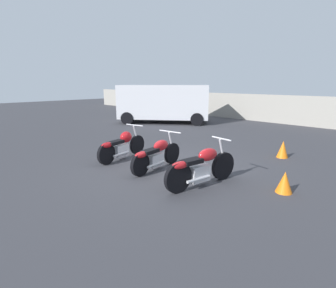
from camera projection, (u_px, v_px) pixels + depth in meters
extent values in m
plane|color=#38383D|center=(167.00, 167.00, 7.39)|extent=(60.00, 60.00, 0.00)
cube|color=#9E998E|center=(301.00, 111.00, 14.24)|extent=(40.00, 0.04, 1.63)
cylinder|color=black|center=(137.00, 145.00, 8.64)|extent=(0.23, 0.64, 0.63)
cylinder|color=black|center=(106.00, 154.00, 7.52)|extent=(0.23, 0.64, 0.63)
cube|color=silver|center=(121.00, 150.00, 8.03)|extent=(0.30, 0.53, 0.35)
ellipsoid|color=#AD1419|center=(126.00, 137.00, 8.13)|extent=(0.38, 0.47, 0.35)
cube|color=black|center=(115.00, 143.00, 7.77)|extent=(0.35, 0.57, 0.10)
ellipsoid|color=#AD1419|center=(107.00, 145.00, 7.50)|extent=(0.29, 0.47, 0.16)
cylinder|color=silver|center=(135.00, 125.00, 8.41)|extent=(0.67, 0.18, 0.04)
cylinder|color=silver|center=(136.00, 135.00, 8.52)|extent=(0.10, 0.26, 0.65)
cylinder|color=silver|center=(121.00, 154.00, 7.87)|extent=(0.20, 0.62, 0.07)
cylinder|color=black|center=(172.00, 153.00, 7.62)|extent=(0.18, 0.62, 0.61)
cylinder|color=black|center=(140.00, 164.00, 6.58)|extent=(0.18, 0.62, 0.61)
cube|color=silver|center=(156.00, 160.00, 7.06)|extent=(0.26, 0.51, 0.33)
ellipsoid|color=red|center=(161.00, 145.00, 7.15)|extent=(0.32, 0.57, 0.29)
cube|color=black|center=(150.00, 151.00, 6.81)|extent=(0.31, 0.55, 0.10)
ellipsoid|color=red|center=(141.00, 155.00, 6.56)|extent=(0.26, 0.46, 0.16)
cylinder|color=silver|center=(170.00, 132.00, 7.40)|extent=(0.74, 0.14, 0.04)
cylinder|color=silver|center=(171.00, 143.00, 7.51)|extent=(0.08, 0.25, 0.64)
cylinder|color=silver|center=(156.00, 164.00, 6.90)|extent=(0.16, 0.65, 0.07)
cylinder|color=black|center=(223.00, 166.00, 6.35)|extent=(0.20, 0.69, 0.68)
cylinder|color=black|center=(178.00, 178.00, 5.56)|extent=(0.20, 0.69, 0.68)
cube|color=silver|center=(200.00, 173.00, 5.92)|extent=(0.27, 0.52, 0.37)
ellipsoid|color=red|center=(208.00, 155.00, 5.97)|extent=(0.33, 0.57, 0.30)
cube|color=black|center=(192.00, 161.00, 5.71)|extent=(0.31, 0.51, 0.10)
ellipsoid|color=red|center=(180.00, 165.00, 5.53)|extent=(0.27, 0.47, 0.16)
cylinder|color=silver|center=(221.00, 139.00, 6.14)|extent=(0.59, 0.13, 0.04)
cylinder|color=silver|center=(222.00, 152.00, 6.25)|extent=(0.09, 0.27, 0.67)
cylinder|color=silver|center=(199.00, 179.00, 5.77)|extent=(0.17, 0.66, 0.07)
cube|color=silver|center=(164.00, 102.00, 15.30)|extent=(5.31, 4.83, 1.89)
cube|color=black|center=(208.00, 94.00, 14.93)|extent=(1.20, 1.49, 0.57)
cylinder|color=black|center=(197.00, 115.00, 16.25)|extent=(0.68, 0.61, 0.70)
cylinder|color=black|center=(197.00, 119.00, 14.32)|extent=(0.68, 0.61, 0.70)
cylinder|color=black|center=(135.00, 114.00, 16.69)|extent=(0.68, 0.61, 0.70)
cylinder|color=black|center=(127.00, 118.00, 14.76)|extent=(0.68, 0.61, 0.70)
cone|color=orange|center=(285.00, 182.00, 5.60)|extent=(0.35, 0.35, 0.47)
cone|color=orange|center=(283.00, 149.00, 8.23)|extent=(0.35, 0.35, 0.53)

